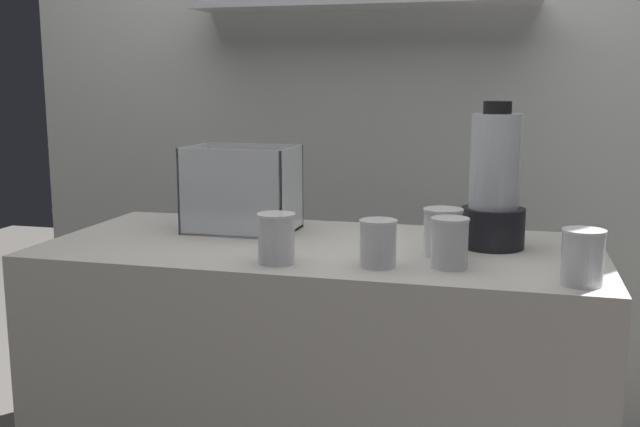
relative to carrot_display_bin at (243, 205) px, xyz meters
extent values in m
cube|color=beige|center=(0.25, -0.12, -0.52)|extent=(1.40, 0.64, 0.90)
cube|color=silver|center=(0.25, 0.65, 0.28)|extent=(2.60, 0.04, 2.50)
cube|color=silver|center=(0.22, 0.53, 0.59)|extent=(1.14, 0.20, 0.02)
cube|color=white|center=(0.00, 0.00, -0.07)|extent=(0.29, 0.21, 0.01)
cube|color=white|center=(0.00, -0.10, 0.04)|extent=(0.29, 0.01, 0.24)
cube|color=white|center=(0.00, 0.10, 0.04)|extent=(0.29, 0.01, 0.24)
cube|color=white|center=(-0.14, 0.00, 0.04)|extent=(0.01, 0.21, 0.24)
cube|color=white|center=(0.14, 0.00, 0.04)|extent=(0.01, 0.21, 0.24)
cone|color=orange|center=(0.04, 0.01, -0.05)|extent=(0.16, 0.04, 0.03)
cone|color=orange|center=(0.05, 0.00, -0.05)|extent=(0.11, 0.14, 0.03)
cone|color=orange|center=(0.05, -0.02, -0.05)|extent=(0.09, 0.14, 0.03)
cone|color=orange|center=(0.03, 0.00, -0.05)|extent=(0.12, 0.15, 0.03)
cone|color=orange|center=(-0.05, 0.00, -0.01)|extent=(0.16, 0.07, 0.03)
cone|color=orange|center=(-0.01, -0.01, -0.03)|extent=(0.17, 0.03, 0.02)
cone|color=orange|center=(-0.02, 0.00, -0.03)|extent=(0.06, 0.17, 0.03)
cone|color=orange|center=(-0.02, 0.00, -0.02)|extent=(0.18, 0.07, 0.03)
cone|color=orange|center=(-0.03, 0.01, 0.02)|extent=(0.06, 0.17, 0.03)
cylinder|color=black|center=(0.68, -0.04, -0.02)|extent=(0.16, 0.16, 0.10)
cylinder|color=silver|center=(0.68, -0.04, 0.14)|extent=(0.12, 0.12, 0.23)
cylinder|color=yellow|center=(0.68, -0.04, 0.05)|extent=(0.11, 0.11, 0.04)
cylinder|color=black|center=(0.68, -0.04, 0.27)|extent=(0.07, 0.07, 0.03)
cylinder|color=white|center=(0.21, -0.34, -0.02)|extent=(0.08, 0.08, 0.11)
cylinder|color=maroon|center=(0.21, -0.34, -0.03)|extent=(0.08, 0.08, 0.09)
cylinder|color=white|center=(0.21, -0.34, 0.04)|extent=(0.09, 0.09, 0.01)
cylinder|color=white|center=(0.44, -0.31, -0.02)|extent=(0.08, 0.08, 0.10)
cylinder|color=orange|center=(0.44, -0.31, -0.04)|extent=(0.08, 0.08, 0.06)
cylinder|color=white|center=(0.44, -0.31, 0.03)|extent=(0.09, 0.09, 0.01)
cylinder|color=white|center=(0.57, -0.17, -0.02)|extent=(0.09, 0.09, 0.11)
cylinder|color=yellow|center=(0.57, -0.17, -0.04)|extent=(0.08, 0.08, 0.07)
cylinder|color=white|center=(0.57, -0.17, 0.04)|extent=(0.10, 0.10, 0.01)
cylinder|color=white|center=(0.59, -0.28, -0.02)|extent=(0.08, 0.08, 0.11)
cylinder|color=orange|center=(0.59, -0.28, -0.04)|extent=(0.08, 0.08, 0.08)
cylinder|color=white|center=(0.59, -0.28, 0.04)|extent=(0.09, 0.09, 0.01)
cylinder|color=white|center=(0.87, -0.35, -0.02)|extent=(0.08, 0.08, 0.11)
cylinder|color=orange|center=(0.87, -0.35, -0.03)|extent=(0.08, 0.08, 0.08)
cylinder|color=white|center=(0.87, -0.35, 0.04)|extent=(0.09, 0.09, 0.01)
camera|label=1|loc=(0.72, -1.90, 0.33)|focal=41.54mm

